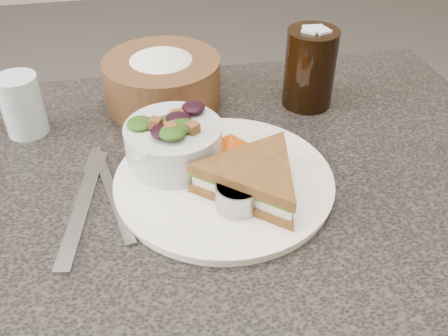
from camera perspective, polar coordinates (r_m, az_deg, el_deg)
dining_table at (r=1.00m, az=-1.51°, el=-18.30°), size 1.00×0.70×0.75m
dinner_plate at (r=0.70m, az=0.00°, el=-1.51°), size 0.30×0.30×0.01m
sandwich at (r=0.66m, az=3.53°, el=-1.20°), size 0.25×0.25×0.05m
salad_bowl at (r=0.71m, az=-5.80°, el=3.52°), size 0.17×0.17×0.08m
dressing_ramekin at (r=0.64m, az=1.59°, el=-3.19°), size 0.07×0.07×0.04m
orange_wedge at (r=0.74m, az=0.74°, el=2.96°), size 0.10×0.10×0.03m
fork at (r=0.69m, az=-16.06°, el=-4.79°), size 0.06×0.21×0.01m
knife at (r=0.71m, az=-12.74°, el=-2.60°), size 0.06×0.22×0.00m
bread_basket at (r=0.87m, az=-7.09°, el=10.61°), size 0.20×0.20×0.11m
cola_glass at (r=0.87m, az=9.81°, el=11.50°), size 0.10×0.10×0.15m
water_glass at (r=0.85m, az=-22.08°, el=6.67°), size 0.08×0.08×0.10m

